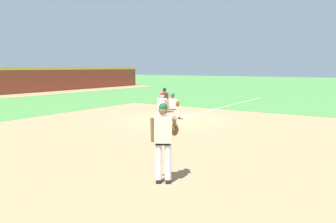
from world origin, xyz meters
name	(u,v)px	position (x,y,z in m)	size (l,w,h in m)	color
ground_plane	(173,120)	(0.00, 0.00, 0.00)	(160.00, 160.00, 0.00)	#47843D
infield_dirt_patch	(170,139)	(-3.97, -2.38, 0.00)	(18.00, 18.00, 0.01)	#A87F56
foul_line_stripe	(228,106)	(7.06, 0.00, 0.01)	(14.12, 0.10, 0.00)	white
first_base_bag	(173,119)	(0.00, 0.00, 0.04)	(0.38, 0.38, 0.09)	white
baseball	(166,129)	(-2.59, -1.30, 0.04)	(0.07, 0.07, 0.07)	white
pitcher	(164,138)	(-7.89, -4.75, 1.06)	(0.84, 0.58, 1.86)	black
first_baseman	(173,105)	(0.21, 0.12, 0.73)	(0.82, 1.03, 1.34)	black
baserunner	(162,106)	(-0.85, 0.08, 0.79)	(0.48, 0.62, 1.46)	black
umpire	(165,99)	(1.98, 1.84, 0.79)	(0.64, 0.68, 1.46)	black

